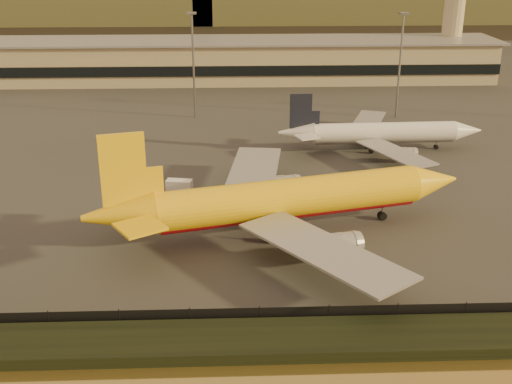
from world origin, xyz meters
TOP-DOWN VIEW (x-y plane):
  - ground at (0.00, 0.00)m, footprint 900.00×900.00m
  - embankment at (0.00, -17.00)m, footprint 320.00×7.00m
  - tarmac at (0.00, 95.00)m, footprint 320.00×220.00m
  - perimeter_fence at (0.00, -13.00)m, footprint 300.00×0.05m
  - terminal_building at (-14.52, 125.55)m, footprint 202.00×25.00m
  - control_tower at (70.00, 131.00)m, footprint 11.20×11.20m
  - apron_light_masts at (15.00, 75.00)m, footprint 152.20×12.20m
  - dhl_cargo_jet at (6.71, 11.79)m, footprint 58.06×55.70m
  - white_narrowbody_jet at (30.17, 51.51)m, footprint 43.03×42.06m
  - gse_vehicle_yellow at (4.00, 29.03)m, footprint 4.93×3.14m
  - gse_vehicle_white at (-10.32, 29.69)m, footprint 4.76×2.77m

SIDE VIEW (x-z plane):
  - ground at x=0.00m, z-range 0.00..0.00m
  - tarmac at x=0.00m, z-range 0.00..0.20m
  - embankment at x=0.00m, z-range 0.00..1.40m
  - gse_vehicle_white at x=-10.32m, z-range 0.20..2.21m
  - gse_vehicle_yellow at x=4.00m, z-range 0.20..2.25m
  - perimeter_fence at x=0.00m, z-range 0.20..2.40m
  - white_narrowbody_jet at x=30.17m, z-range -2.29..10.09m
  - dhl_cargo_jet at x=6.71m, z-range -3.33..14.21m
  - terminal_building at x=-14.52m, z-range -0.05..12.55m
  - apron_light_masts at x=15.00m, z-range 3.00..28.40m
  - control_tower at x=70.00m, z-range 3.91..39.41m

